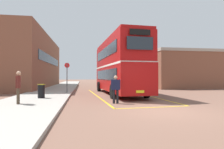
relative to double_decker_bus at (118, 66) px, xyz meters
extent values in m
plane|color=brown|center=(0.41, 6.05, -2.51)|extent=(135.60, 135.60, 0.00)
cube|color=#A39E93|center=(-6.09, 8.45, -2.44)|extent=(4.00, 57.60, 0.14)
cube|color=brown|center=(-10.79, 11.40, 1.01)|extent=(6.20, 19.70, 7.05)
cube|color=#232D38|center=(-7.66, 11.40, 1.36)|extent=(0.06, 14.97, 1.10)
cube|color=brown|center=(10.11, 11.63, -0.22)|extent=(8.39, 14.36, 4.59)
cube|color=#232D38|center=(5.88, 11.63, 0.01)|extent=(0.06, 10.92, 1.10)
cube|color=#A89E8E|center=(10.11, 11.63, 2.25)|extent=(8.51, 14.48, 0.36)
cylinder|color=black|center=(-1.47, 3.19, -2.01)|extent=(0.35, 1.02, 1.00)
cylinder|color=black|center=(1.03, 3.36, -2.01)|extent=(0.35, 1.02, 1.00)
cylinder|color=black|center=(-1.03, -3.36, -2.01)|extent=(0.35, 1.02, 1.00)
cylinder|color=black|center=(1.47, -3.19, -2.01)|extent=(0.35, 1.02, 1.00)
cube|color=#A80F0F|center=(0.00, 0.00, -1.11)|extent=(3.14, 10.71, 2.10)
cube|color=#A80F0F|center=(0.00, 0.00, 0.99)|extent=(3.12, 10.50, 2.10)
cube|color=#A80F0F|center=(0.00, 0.00, 2.14)|extent=(3.02, 10.39, 0.20)
cube|color=silver|center=(0.00, 0.00, -0.06)|extent=(3.16, 10.61, 0.14)
cube|color=#232D38|center=(-1.23, -0.08, -0.81)|extent=(0.61, 8.65, 0.84)
cube|color=#232D38|center=(-1.23, -0.08, 1.09)|extent=(0.61, 8.65, 0.84)
cube|color=#232D38|center=(1.23, 0.08, -0.81)|extent=(0.61, 8.65, 0.84)
cube|color=#232D38|center=(1.23, 0.08, 1.09)|extent=(0.61, 8.65, 0.84)
cube|color=#232D38|center=(0.36, -5.30, 1.09)|extent=(1.70, 0.15, 0.80)
cube|color=black|center=(0.36, -5.30, 1.77)|extent=(1.34, 0.13, 0.36)
cube|color=#232D38|center=(-0.36, 5.30, -0.71)|extent=(1.94, 0.17, 1.00)
cube|color=yellow|center=(0.36, -5.30, -1.88)|extent=(0.52, 0.06, 0.16)
cylinder|color=black|center=(1.74, 22.73, -2.05)|extent=(0.29, 0.93, 0.92)
cylinder|color=black|center=(4.32, 22.81, -2.05)|extent=(0.29, 0.93, 0.92)
cylinder|color=black|center=(1.89, 17.92, -2.05)|extent=(0.29, 0.93, 0.92)
cylinder|color=black|center=(4.47, 18.00, -2.05)|extent=(0.29, 0.93, 0.92)
cube|color=#1E512D|center=(3.10, 20.36, -0.91)|extent=(2.75, 8.08, 2.60)
cube|color=silver|center=(3.10, 20.36, 0.45)|extent=(2.59, 7.76, 0.12)
cube|color=#232D38|center=(1.84, 20.32, -0.56)|extent=(0.23, 6.41, 0.96)
cube|color=#232D38|center=(4.37, 20.40, -0.56)|extent=(0.23, 6.41, 0.96)
cube|color=#232D38|center=(2.98, 24.39, -0.61)|extent=(2.00, 0.10, 1.10)
cylinder|color=black|center=(-1.13, -5.69, -2.12)|extent=(0.14, 0.14, 0.78)
cylinder|color=black|center=(-1.33, -5.68, -2.12)|extent=(0.14, 0.14, 0.78)
cube|color=#141938|center=(-1.23, -5.68, -1.43)|extent=(0.46, 0.24, 0.59)
cylinder|color=#141938|center=(-1.00, -5.69, -1.41)|extent=(0.09, 0.09, 0.56)
cylinder|color=#141938|center=(-1.46, -5.68, -1.41)|extent=(0.09, 0.09, 0.56)
sphere|color=tan|center=(-1.23, -5.70, -1.00)|extent=(0.21, 0.21, 0.21)
cylinder|color=#473828|center=(-6.44, -5.95, -1.96)|extent=(0.14, 0.14, 0.82)
cylinder|color=#473828|center=(-6.39, -6.16, -1.96)|extent=(0.14, 0.14, 0.82)
cube|color=#591E19|center=(-6.41, -6.05, -1.24)|extent=(0.33, 0.52, 0.62)
cylinder|color=#591E19|center=(-6.47, -5.82, -1.21)|extent=(0.09, 0.09, 0.59)
cylinder|color=#591E19|center=(-6.36, -6.29, -1.21)|extent=(0.09, 0.09, 0.59)
sphere|color=tan|center=(-6.39, -6.05, -0.79)|extent=(0.22, 0.22, 0.22)
cylinder|color=black|center=(-5.81, -3.46, -1.94)|extent=(0.45, 0.45, 0.86)
cylinder|color=olive|center=(-5.81, -3.46, -1.49)|extent=(0.47, 0.47, 0.04)
cylinder|color=#4C4C51|center=(-4.50, 0.62, -1.09)|extent=(0.08, 0.08, 2.58)
cylinder|color=red|center=(-4.50, 0.62, 0.02)|extent=(0.44, 0.09, 0.44)
cube|color=gold|center=(-2.01, -1.19, -2.51)|extent=(0.96, 12.55, 0.01)
cube|color=gold|center=(2.01, -0.92, -2.51)|extent=(0.96, 12.55, 0.01)
cube|color=gold|center=(0.42, -7.33, -2.51)|extent=(4.15, 0.40, 0.01)
camera|label=1|loc=(-3.08, -16.47, -0.94)|focal=30.38mm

